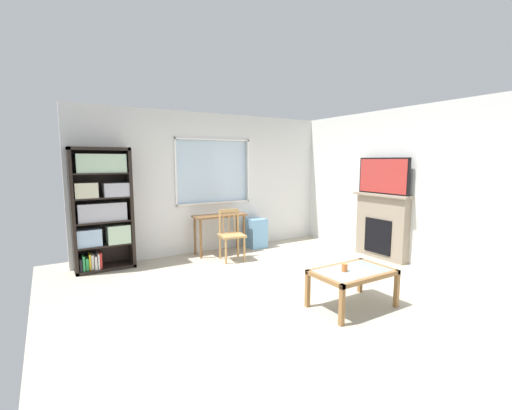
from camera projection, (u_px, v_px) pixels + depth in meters
The scene contains 11 objects.
ground at pixel (287, 291), 4.71m from camera, with size 5.99×6.08×0.02m, color #B2A893.
wall_back_with_window at pixel (209, 184), 6.68m from camera, with size 4.99×0.15×2.66m.
wall_right at pixel (408, 186), 5.86m from camera, with size 0.12×5.28×2.66m, color silver.
bookshelf at pixel (102, 206), 5.49m from camera, with size 0.90×0.38×1.97m.
desk_under_window at pixel (220, 222), 6.50m from camera, with size 1.00×0.38×0.74m.
wooden_chair at pixel (231, 234), 6.08m from camera, with size 0.47×0.46×0.90m.
plastic_drawer_unit at pixel (255, 233), 7.01m from camera, with size 0.35×0.40×0.59m, color #72ADDB.
fireplace at pixel (381, 226), 6.19m from camera, with size 0.26×1.12×1.17m.
tv at pixel (383, 176), 6.07m from camera, with size 0.06×1.03×0.64m.
coffee_table at pixel (353, 276), 4.12m from camera, with size 0.97×0.61×0.46m.
sippy_cup at pixel (345, 267), 4.07m from camera, with size 0.07×0.07×0.09m, color orange.
Camera 1 is at (-2.71, -3.63, 1.77)m, focal length 24.08 mm.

